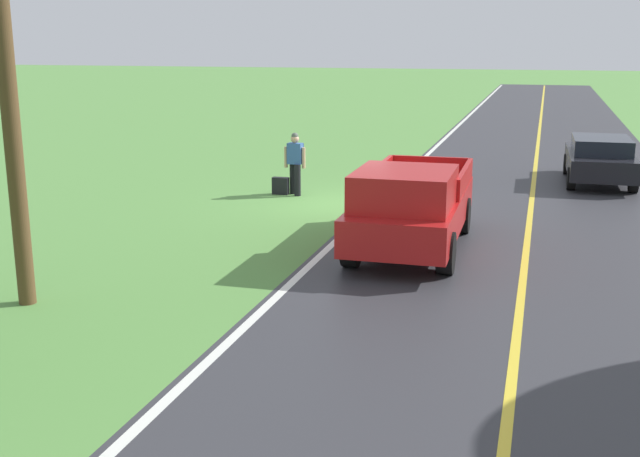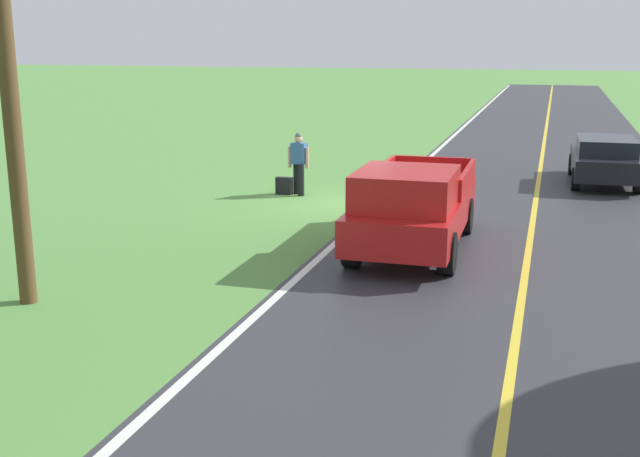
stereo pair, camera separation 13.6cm
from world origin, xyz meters
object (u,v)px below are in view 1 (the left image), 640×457
suitcase_carried (281,186)px  utility_pole_roadside (3,39)px  pickup_truck_passing (411,205)px  sedan_near_oncoming (600,158)px  hitchhiker_walking (295,160)px

suitcase_carried → utility_pole_roadside: 10.84m
pickup_truck_passing → sedan_near_oncoming: pickup_truck_passing is taller
utility_pole_roadside → sedan_near_oncoming: bearing=-124.1°
suitcase_carried → sedan_near_oncoming: 9.75m
hitchhiker_walking → suitcase_carried: bearing=9.6°
hitchhiker_walking → utility_pole_roadside: (1.43, 10.09, 3.28)m
suitcase_carried → sedan_near_oncoming: sedan_near_oncoming is taller
sedan_near_oncoming → utility_pole_roadside: 17.69m
suitcase_carried → utility_pole_roadside: utility_pole_roadside is taller
suitcase_carried → pickup_truck_passing: pickup_truck_passing is taller
hitchhiker_walking → pickup_truck_passing: pickup_truck_passing is taller
hitchhiker_walking → sedan_near_oncoming: (-8.29, -4.26, -0.23)m
hitchhiker_walking → suitcase_carried: 0.85m
pickup_truck_passing → sedan_near_oncoming: 10.26m
hitchhiker_walking → utility_pole_roadside: utility_pole_roadside is taller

